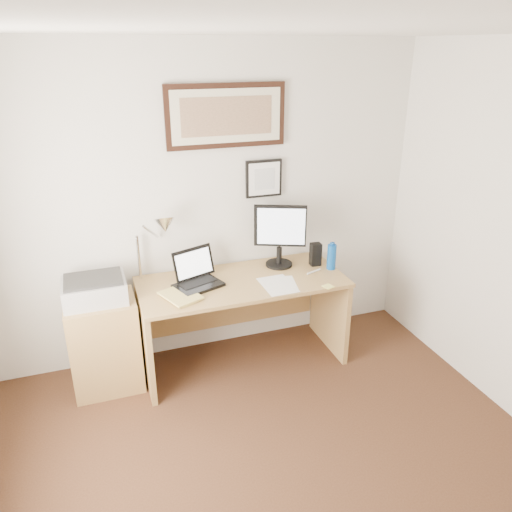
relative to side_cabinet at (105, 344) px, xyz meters
name	(u,v)px	position (x,y,z in m)	size (l,w,h in m)	color
ceiling	(339,25)	(0.92, -1.68, 2.13)	(4.00, 4.00, 0.00)	silver
wall_back	(209,207)	(0.92, 0.32, 0.89)	(3.50, 0.02, 2.50)	silver
side_cabinet	(105,344)	(0.00, 0.00, 0.00)	(0.50, 0.40, 0.73)	olive
water_bottle	(332,257)	(1.82, -0.08, 0.49)	(0.07, 0.07, 0.21)	#0C489E
bottle_cap	(332,244)	(1.82, -0.08, 0.60)	(0.04, 0.04, 0.02)	#0C489E
speaker	(315,254)	(1.73, 0.03, 0.48)	(0.08, 0.07, 0.19)	black
paper_sheet_a	(284,284)	(1.35, -0.21, 0.39)	(0.19, 0.27, 0.00)	white
paper_sheet_b	(278,285)	(1.30, -0.22, 0.39)	(0.23, 0.33, 0.00)	white
sticky_pad	(328,287)	(1.65, -0.38, 0.39)	(0.07, 0.07, 0.01)	#F2EC72
marker_pen	(314,272)	(1.66, -0.10, 0.39)	(0.02, 0.02, 0.14)	white
book	(168,301)	(0.46, -0.22, 0.40)	(0.22, 0.30, 0.02)	#D3BD63
desk	(239,302)	(1.07, 0.04, 0.15)	(1.60, 0.70, 0.75)	olive
laptop	(197,277)	(0.72, 0.00, 0.44)	(0.40, 0.40, 0.26)	black
lcd_monitor	(280,233)	(1.45, 0.11, 0.68)	(0.40, 0.22, 0.52)	black
printer	(94,290)	(-0.02, 0.02, 0.45)	(0.44, 0.34, 0.18)	#A8A8AB
desk_lamp	(162,228)	(0.51, 0.13, 0.82)	(0.29, 0.27, 0.53)	silver
picture_large	(226,116)	(1.07, 0.29, 1.59)	(0.92, 0.04, 0.47)	black
picture_small	(264,179)	(1.37, 0.29, 1.09)	(0.30, 0.03, 0.30)	black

